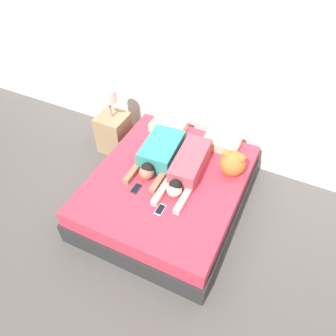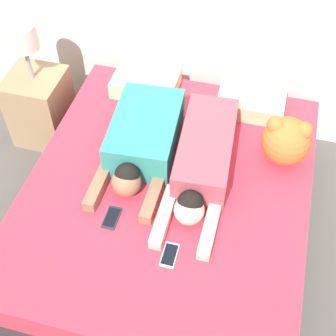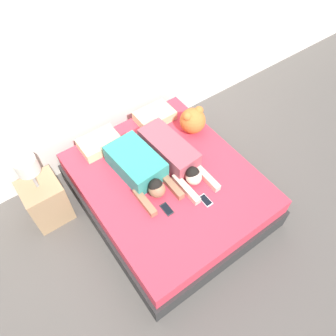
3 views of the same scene
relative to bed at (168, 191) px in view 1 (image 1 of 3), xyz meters
The scene contains 11 objects.
ground_plane 0.24m from the bed, ahead, with size 12.00×12.00×0.00m, color #5B5651.
wall_back 1.56m from the bed, 90.00° to the left, with size 12.00×0.06×2.60m.
bed is the anchor object (origin of this frame).
pillow_head_left 0.93m from the bed, 115.28° to the left, with size 0.44×0.31×0.12m.
pillow_head_right 0.93m from the bed, 64.72° to the left, with size 0.44×0.31×0.12m.
person_left 0.47m from the bed, 136.03° to the left, with size 0.43×0.91×0.23m.
person_right 0.42m from the bed, 39.26° to the left, with size 0.35×1.05×0.22m.
cell_phone_left 0.47m from the bed, 127.60° to the right, with size 0.08×0.15×0.01m.
cell_phone_right 0.54m from the bed, 74.14° to the right, with size 0.08×0.15×0.01m.
plush_toy 0.84m from the bed, 31.60° to the left, with size 0.30×0.30×0.31m.
nightstand 1.32m from the bed, 151.42° to the left, with size 0.39×0.39×0.99m.
Camera 1 is at (1.12, -2.32, 3.24)m, focal length 35.00 mm.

